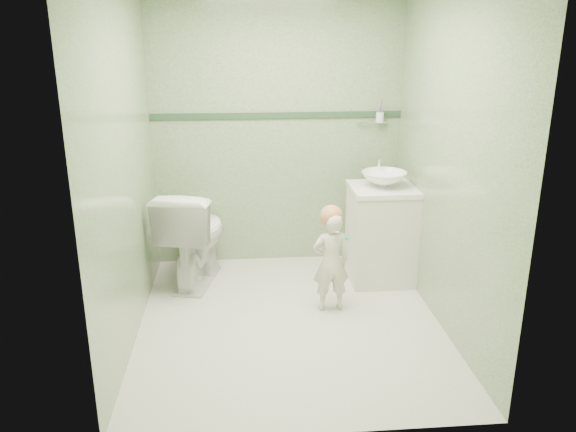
{
  "coord_description": "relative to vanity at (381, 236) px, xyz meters",
  "views": [
    {
      "loc": [
        -0.34,
        -3.81,
        2.09
      ],
      "look_at": [
        0.0,
        0.15,
        0.78
      ],
      "focal_mm": 35.99,
      "sensor_mm": 36.0,
      "label": 1
    }
  ],
  "objects": [
    {
      "name": "basin",
      "position": [
        0.0,
        0.0,
        0.49
      ],
      "size": [
        0.37,
        0.37,
        0.13
      ],
      "primitive_type": "imported",
      "color": "white",
      "rests_on": "counter"
    },
    {
      "name": "trim_stripe",
      "position": [
        -0.84,
        0.54,
        0.95
      ],
      "size": [
        2.2,
        0.02,
        0.05
      ],
      "primitive_type": "cube",
      "color": "#27452E",
      "rests_on": "room_shell"
    },
    {
      "name": "room_shell",
      "position": [
        -0.84,
        -0.7,
        0.8
      ],
      "size": [
        2.5,
        2.54,
        2.4
      ],
      "color": "gray",
      "rests_on": "ground"
    },
    {
      "name": "toddler",
      "position": [
        -0.51,
        -0.52,
        -0.01
      ],
      "size": [
        0.3,
        0.22,
        0.78
      ],
      "primitive_type": "imported",
      "rotation": [
        0.0,
        0.0,
        3.24
      ],
      "color": "beige",
      "rests_on": "ground"
    },
    {
      "name": "cup_holder",
      "position": [
        0.05,
        0.48,
        0.93
      ],
      "size": [
        0.26,
        0.07,
        0.21
      ],
      "color": "silver",
      "rests_on": "room_shell"
    },
    {
      "name": "vanity",
      "position": [
        0.0,
        0.0,
        0.0
      ],
      "size": [
        0.52,
        0.5,
        0.8
      ],
      "primitive_type": "cube",
      "color": "silver",
      "rests_on": "ground"
    },
    {
      "name": "hair_cap",
      "position": [
        -0.51,
        -0.49,
        0.35
      ],
      "size": [
        0.17,
        0.17,
        0.17
      ],
      "primitive_type": "sphere",
      "color": "#C47F51",
      "rests_on": "toddler"
    },
    {
      "name": "toilet",
      "position": [
        -1.58,
        0.1,
        0.02
      ],
      "size": [
        0.64,
        0.9,
        0.83
      ],
      "primitive_type": "imported",
      "rotation": [
        0.0,
        0.0,
        2.92
      ],
      "color": "white",
      "rests_on": "ground"
    },
    {
      "name": "teal_toothbrush",
      "position": [
        -0.43,
        -0.63,
        0.23
      ],
      "size": [
        0.11,
        0.14,
        0.08
      ],
      "color": "#0E928F",
      "rests_on": "toddler"
    },
    {
      "name": "faucet",
      "position": [
        0.0,
        0.19,
        0.57
      ],
      "size": [
        0.03,
        0.13,
        0.18
      ],
      "color": "silver",
      "rests_on": "counter"
    },
    {
      "name": "ground",
      "position": [
        -0.84,
        -0.7,
        -0.4
      ],
      "size": [
        2.5,
        2.5,
        0.0
      ],
      "primitive_type": "plane",
      "color": "beige",
      "rests_on": "ground"
    },
    {
      "name": "counter",
      "position": [
        0.0,
        0.0,
        0.41
      ],
      "size": [
        0.54,
        0.52,
        0.04
      ],
      "primitive_type": "cube",
      "color": "white",
      "rests_on": "vanity"
    }
  ]
}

